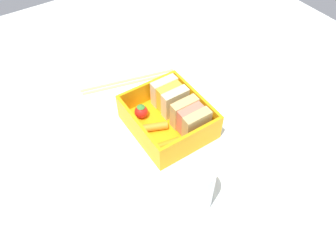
{
  "coord_description": "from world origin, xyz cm",
  "views": [
    {
      "loc": [
        34.92,
        -23.22,
        49.7
      ],
      "look_at": [
        0.0,
        0.0,
        2.7
      ],
      "focal_mm": 35.0,
      "sensor_mm": 36.0,
      "label": 1
    }
  ],
  "objects_px": {
    "sandwich_left": "(170,97)",
    "strawberry_far_left": "(141,111)",
    "chopstick_pair": "(130,81)",
    "carrot_stick_far_left": "(167,144)",
    "carrot_stick_left": "(155,128)",
    "sandwich_center_left": "(190,119)",
    "drinking_glass": "(197,187)"
  },
  "relations": [
    {
      "from": "sandwich_left",
      "to": "strawberry_far_left",
      "type": "height_order",
      "value": "sandwich_left"
    },
    {
      "from": "strawberry_far_left",
      "to": "chopstick_pair",
      "type": "xyz_separation_m",
      "value": [
        -0.11,
        0.04,
        -0.02
      ]
    },
    {
      "from": "carrot_stick_far_left",
      "to": "carrot_stick_left",
      "type": "bearing_deg",
      "value": 176.62
    },
    {
      "from": "sandwich_center_left",
      "to": "drinking_glass",
      "type": "relative_size",
      "value": 0.59
    },
    {
      "from": "carrot_stick_far_left",
      "to": "chopstick_pair",
      "type": "xyz_separation_m",
      "value": [
        -0.2,
        0.04,
        -0.01
      ]
    },
    {
      "from": "sandwich_left",
      "to": "carrot_stick_far_left",
      "type": "relative_size",
      "value": 1.16
    },
    {
      "from": "chopstick_pair",
      "to": "strawberry_far_left",
      "type": "bearing_deg",
      "value": -17.28
    },
    {
      "from": "carrot_stick_far_left",
      "to": "chopstick_pair",
      "type": "distance_m",
      "value": 0.21
    },
    {
      "from": "carrot_stick_left",
      "to": "carrot_stick_far_left",
      "type": "relative_size",
      "value": 1.02
    },
    {
      "from": "chopstick_pair",
      "to": "carrot_stick_far_left",
      "type": "bearing_deg",
      "value": -9.8
    },
    {
      "from": "sandwich_center_left",
      "to": "strawberry_far_left",
      "type": "height_order",
      "value": "sandwich_center_left"
    },
    {
      "from": "sandwich_left",
      "to": "sandwich_center_left",
      "type": "distance_m",
      "value": 0.07
    },
    {
      "from": "strawberry_far_left",
      "to": "drinking_glass",
      "type": "distance_m",
      "value": 0.21
    },
    {
      "from": "strawberry_far_left",
      "to": "carrot_stick_far_left",
      "type": "height_order",
      "value": "strawberry_far_left"
    },
    {
      "from": "sandwich_left",
      "to": "strawberry_far_left",
      "type": "xyz_separation_m",
      "value": [
        -0.01,
        -0.06,
        -0.01
      ]
    },
    {
      "from": "strawberry_far_left",
      "to": "chopstick_pair",
      "type": "height_order",
      "value": "strawberry_far_left"
    },
    {
      "from": "carrot_stick_left",
      "to": "chopstick_pair",
      "type": "relative_size",
      "value": 0.24
    },
    {
      "from": "sandwich_center_left",
      "to": "drinking_glass",
      "type": "bearing_deg",
      "value": -32.27
    },
    {
      "from": "sandwich_left",
      "to": "drinking_glass",
      "type": "height_order",
      "value": "drinking_glass"
    },
    {
      "from": "sandwich_left",
      "to": "chopstick_pair",
      "type": "xyz_separation_m",
      "value": [
        -0.12,
        -0.03,
        -0.04
      ]
    },
    {
      "from": "drinking_glass",
      "to": "carrot_stick_far_left",
      "type": "bearing_deg",
      "value": 170.88
    },
    {
      "from": "sandwich_left",
      "to": "sandwich_center_left",
      "type": "height_order",
      "value": "same"
    },
    {
      "from": "sandwich_center_left",
      "to": "chopstick_pair",
      "type": "relative_size",
      "value": 0.27
    },
    {
      "from": "carrot_stick_far_left",
      "to": "chopstick_pair",
      "type": "bearing_deg",
      "value": 170.2
    },
    {
      "from": "chopstick_pair",
      "to": "sandwich_center_left",
      "type": "bearing_deg",
      "value": 7.6
    },
    {
      "from": "carrot_stick_left",
      "to": "chopstick_pair",
      "type": "height_order",
      "value": "carrot_stick_left"
    },
    {
      "from": "sandwich_center_left",
      "to": "strawberry_far_left",
      "type": "bearing_deg",
      "value": -141.77
    },
    {
      "from": "drinking_glass",
      "to": "strawberry_far_left",
      "type": "bearing_deg",
      "value": 174.98
    },
    {
      "from": "sandwich_left",
      "to": "carrot_stick_left",
      "type": "distance_m",
      "value": 0.07
    },
    {
      "from": "sandwich_left",
      "to": "drinking_glass",
      "type": "distance_m",
      "value": 0.21
    },
    {
      "from": "strawberry_far_left",
      "to": "carrot_stick_left",
      "type": "xyz_separation_m",
      "value": [
        0.05,
        0.0,
        -0.01
      ]
    },
    {
      "from": "drinking_glass",
      "to": "sandwich_left",
      "type": "bearing_deg",
      "value": 157.9
    }
  ]
}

